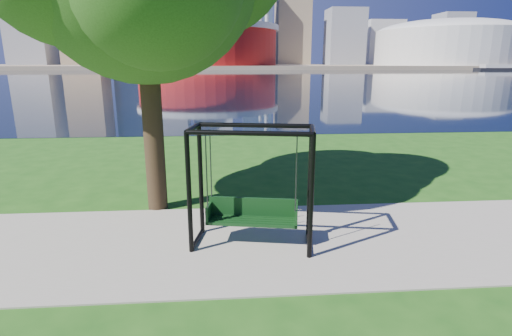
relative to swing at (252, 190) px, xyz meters
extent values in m
plane|color=#1E5114|center=(0.06, 0.57, -1.17)|extent=(900.00, 900.00, 0.00)
cube|color=#9E937F|center=(0.06, 0.07, -1.16)|extent=(120.00, 4.00, 0.03)
cube|color=black|center=(0.06, 102.57, -1.16)|extent=(900.00, 180.00, 0.02)
cube|color=#937F60|center=(0.06, 306.57, -0.17)|extent=(900.00, 228.00, 2.00)
cylinder|color=maroon|center=(-9.94, 235.57, 11.83)|extent=(80.00, 80.00, 22.00)
cylinder|color=silver|center=(-9.94, 235.57, 21.33)|extent=(83.00, 83.00, 3.00)
cylinder|color=silver|center=(22.97, 254.57, 16.83)|extent=(2.00, 2.00, 32.00)
cylinder|color=silver|center=(-42.85, 254.57, 16.83)|extent=(2.00, 2.00, 32.00)
cylinder|color=silver|center=(-42.85, 216.57, 16.83)|extent=(2.00, 2.00, 32.00)
cylinder|color=silver|center=(22.97, 216.57, 16.83)|extent=(2.00, 2.00, 32.00)
cylinder|color=beige|center=(135.06, 235.57, 10.83)|extent=(84.00, 84.00, 20.00)
ellipsoid|color=beige|center=(135.06, 235.57, 19.83)|extent=(84.00, 84.00, 15.12)
cube|color=gray|center=(-139.94, 310.57, 31.83)|extent=(28.00, 28.00, 62.00)
cube|color=#998466|center=(-99.94, 300.57, 44.83)|extent=(26.00, 26.00, 88.00)
cube|color=slate|center=(-69.94, 325.57, 48.33)|extent=(30.00, 24.00, 95.00)
cube|color=gray|center=(-39.94, 305.57, 36.83)|extent=(24.00, 24.00, 72.00)
cube|color=silver|center=(-9.94, 335.57, 40.83)|extent=(32.00, 28.00, 80.00)
cube|color=slate|center=(25.06, 310.57, 29.83)|extent=(22.00, 22.00, 58.00)
cube|color=#998466|center=(55.06, 325.57, 24.83)|extent=(26.00, 26.00, 48.00)
cube|color=gray|center=(95.06, 315.57, 21.83)|extent=(28.00, 24.00, 42.00)
cube|color=silver|center=(135.06, 340.57, 18.83)|extent=(30.00, 26.00, 36.00)
cube|color=gray|center=(185.06, 320.57, 20.83)|extent=(24.00, 24.00, 40.00)
cube|color=#998466|center=(225.06, 335.57, 16.83)|extent=(26.00, 26.00, 32.00)
cylinder|color=black|center=(-1.21, -0.28, 0.02)|extent=(0.11, 0.11, 2.37)
cylinder|color=black|center=(1.03, -0.69, 0.02)|extent=(0.11, 0.11, 2.37)
cylinder|color=black|center=(-1.04, 0.63, 0.02)|extent=(0.11, 0.11, 2.37)
cylinder|color=black|center=(1.20, 0.22, 0.02)|extent=(0.11, 0.11, 2.37)
cylinder|color=black|center=(-0.09, -0.49, 1.20)|extent=(2.25, 0.50, 0.09)
cylinder|color=black|center=(0.08, 0.43, 1.20)|extent=(2.25, 0.50, 0.09)
cylinder|color=black|center=(-1.12, 0.18, 1.20)|extent=(0.26, 0.93, 0.09)
cylinder|color=black|center=(-1.12, 0.18, -1.09)|extent=(0.24, 0.93, 0.07)
cylinder|color=black|center=(1.11, -0.23, 1.20)|extent=(0.26, 0.93, 0.09)
cylinder|color=black|center=(1.11, -0.23, -1.09)|extent=(0.24, 0.93, 0.07)
cube|color=black|center=(-0.01, -0.03, -0.65)|extent=(1.86, 0.78, 0.06)
cube|color=black|center=(0.03, 0.17, -0.43)|extent=(1.79, 0.38, 0.39)
cube|color=black|center=(-0.86, 0.13, -0.51)|extent=(0.13, 0.47, 0.35)
cube|color=black|center=(0.85, -0.19, -0.51)|extent=(0.13, 0.47, 0.35)
cylinder|color=#35353B|center=(-0.88, -0.06, 0.40)|extent=(0.03, 0.03, 1.50)
cylinder|color=#35353B|center=(0.80, -0.37, 0.40)|extent=(0.03, 0.03, 1.50)
cylinder|color=#35353B|center=(-0.81, 0.31, 0.40)|extent=(0.03, 0.03, 1.50)
cylinder|color=#35353B|center=(0.87, 0.01, 0.40)|extent=(0.03, 0.03, 1.50)
cylinder|color=black|center=(-2.24, 2.27, 1.24)|extent=(0.48, 0.48, 4.83)
cube|color=black|center=(136.85, 183.43, -0.60)|extent=(27.79, 9.50, 1.09)
cube|color=beige|center=(136.85, 183.43, 0.76)|extent=(22.24, 7.69, 1.64)
camera|label=1|loc=(-0.51, -7.45, 2.41)|focal=28.00mm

